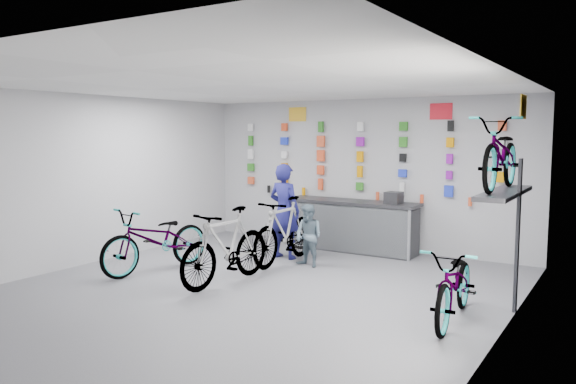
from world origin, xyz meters
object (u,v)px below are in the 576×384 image
Objects in this scene: bike_left at (157,239)px; customer at (309,236)px; bike_center at (226,246)px; clerk at (284,211)px; bike_right at (455,284)px; counter at (351,226)px; bike_service at (284,230)px.

bike_left reaches higher than customer.
bike_left is at bearing -175.48° from bike_center.
bike_center is at bearing 10.30° from bike_left.
bike_right is at bearing 156.65° from clerk.
clerk is (-0.76, -1.25, 0.39)m from counter.
bike_left is 1.07× the size of bike_center.
counter is 1.53× the size of clerk.
customer is at bearing 147.97° from bike_right.
clerk is at bearing -121.47° from counter.
counter is 3.83m from bike_left.
clerk reaches higher than bike_left.
bike_center is (-0.57, -3.23, 0.10)m from counter.
bike_service is at bearing 151.39° from bike_right.
customer is (-2.97, 1.56, 0.06)m from bike_right.
clerk is at bearing 99.53° from bike_center.
clerk is (-0.19, 1.99, 0.29)m from bike_center.
customer is (0.72, -0.35, -0.34)m from clerk.
bike_center is 0.99× the size of bike_service.
bike_center is 1.06× the size of bike_right.
clerk reaches higher than bike_service.
bike_right is 4.18m from clerk.
bike_center is at bearing -91.60° from bike_service.
bike_right is at bearing 10.77° from bike_left.
clerk is 1.61× the size of customer.
bike_center reaches higher than customer.
bike_center is 1.79× the size of customer.
bike_left is 2.58m from customer.
clerk is at bearing 67.31° from bike_left.
bike_service reaches higher than bike_center.
bike_center is 3.50m from bike_right.
counter is at bearing 67.70° from bike_left.
counter is 1.47× the size of bike_right.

